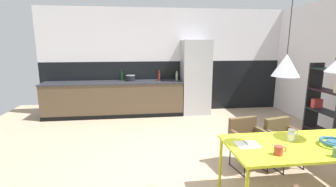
{
  "coord_description": "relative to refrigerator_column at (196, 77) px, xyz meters",
  "views": [
    {
      "loc": [
        -0.81,
        -3.26,
        1.87
      ],
      "look_at": [
        -0.3,
        0.74,
        1.03
      ],
      "focal_mm": 25.7,
      "sensor_mm": 36.0,
      "label": 1
    }
  ],
  "objects": [
    {
      "name": "mug_glass_clear",
      "position": [
        0.26,
        -3.77,
        -0.2
      ],
      "size": [
        0.12,
        0.08,
        0.09
      ],
      "color": "white",
      "rests_on": "dining_table"
    },
    {
      "name": "bottle_oil_tall",
      "position": [
        -0.51,
        0.05,
        0.03
      ],
      "size": [
        0.06,
        0.06,
        0.25
      ],
      "color": "tan",
      "rests_on": "kitchen_counter"
    },
    {
      "name": "armchair_corner_seat",
      "position": [
        0.08,
        -3.0,
        -0.48
      ],
      "size": [
        0.56,
        0.55,
        0.75
      ],
      "rotation": [
        0.0,
        0.0,
        3.33
      ],
      "color": "brown",
      "rests_on": "ground"
    },
    {
      "name": "bottle_vinegar_dark",
      "position": [
        -1.97,
        0.21,
        0.04
      ],
      "size": [
        0.06,
        0.06,
        0.3
      ],
      "color": "#0F3319",
      "rests_on": "kitchen_counter"
    },
    {
      "name": "cooking_pot",
      "position": [
        -1.73,
        0.11,
        -0.0
      ],
      "size": [
        0.25,
        0.25,
        0.17
      ],
      "color": "black",
      "rests_on": "kitchen_counter"
    },
    {
      "name": "ground_plane",
      "position": [
        -0.73,
        -2.99,
        -0.98
      ],
      "size": [
        8.87,
        8.87,
        0.0
      ],
      "primitive_type": "plane",
      "color": "tan"
    },
    {
      "name": "back_wall_panel_upper",
      "position": [
        -0.73,
        0.36,
        1.11
      ],
      "size": [
        6.69,
        0.12,
        1.4
      ],
      "primitive_type": "cube",
      "color": "silver",
      "rests_on": "back_wall_splashback_dark"
    },
    {
      "name": "mug_dark_espresso",
      "position": [
        0.34,
        -3.65,
        -0.2
      ],
      "size": [
        0.13,
        0.08,
        0.1
      ],
      "color": "white",
      "rests_on": "dining_table"
    },
    {
      "name": "dining_table",
      "position": [
        0.38,
        -3.88,
        -0.29
      ],
      "size": [
        1.86,
        0.83,
        0.73
      ],
      "color": "#CDD228",
      "rests_on": "ground"
    },
    {
      "name": "open_book",
      "position": [
        -0.32,
        -3.83,
        -0.24
      ],
      "size": [
        0.26,
        0.22,
        0.02
      ],
      "color": "white",
      "rests_on": "dining_table"
    },
    {
      "name": "back_wall_splashback_dark",
      "position": [
        -0.73,
        0.36,
        -0.28
      ],
      "size": [
        6.69,
        0.12,
        1.4
      ],
      "primitive_type": "cube",
      "color": "black",
      "rests_on": "ground"
    },
    {
      "name": "open_shelf_unit",
      "position": [
        1.89,
        -2.4,
        -0.13
      ],
      "size": [
        0.3,
        0.76,
        1.64
      ],
      "rotation": [
        0.0,
        0.0,
        -1.57
      ],
      "color": "black",
      "rests_on": "ground"
    },
    {
      "name": "kitchen_counter",
      "position": [
        -2.16,
        -0.0,
        -0.53
      ],
      "size": [
        3.57,
        0.63,
        0.91
      ],
      "color": "brown",
      "rests_on": "ground"
    },
    {
      "name": "bottle_spice_small",
      "position": [
        -0.99,
        -0.03,
        0.04
      ],
      "size": [
        0.06,
        0.06,
        0.29
      ],
      "color": "maroon",
      "rests_on": "kitchen_counter"
    },
    {
      "name": "mug_tall_blue",
      "position": [
        -0.1,
        -4.09,
        -0.2
      ],
      "size": [
        0.14,
        0.09,
        0.1
      ],
      "color": "#B23D33",
      "rests_on": "dining_table"
    },
    {
      "name": "pendant_lamp_over_table_near",
      "position": [
        0.01,
        -3.9,
        0.66
      ],
      "size": [
        0.28,
        0.28,
        1.22
      ],
      "color": "black"
    },
    {
      "name": "refrigerator_column",
      "position": [
        0.0,
        0.0,
        0.0
      ],
      "size": [
        0.74,
        0.6,
        1.96
      ],
      "primitive_type": "cube",
      "color": "#ADAFB2",
      "rests_on": "ground"
    },
    {
      "name": "fruit_bowl",
      "position": [
        0.64,
        -3.96,
        -0.21
      ],
      "size": [
        0.29,
        0.29,
        0.07
      ],
      "color": "#33607F",
      "rests_on": "dining_table"
    },
    {
      "name": "armchair_near_window",
      "position": [
        0.66,
        -3.01,
        -0.5
      ],
      "size": [
        0.58,
        0.57,
        0.72
      ],
      "rotation": [
        0.0,
        0.0,
        3.38
      ],
      "color": "brown",
      "rests_on": "ground"
    }
  ]
}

